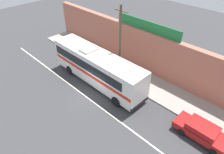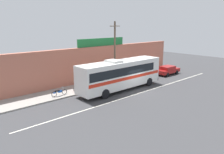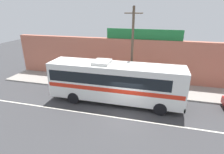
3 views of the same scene
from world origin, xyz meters
TOP-DOWN VIEW (x-y plane):
  - ground_plane at (0.00, 0.00)m, footprint 70.00×70.00m
  - sidewalk_slab at (0.00, 5.20)m, footprint 30.00×3.60m
  - storefront_facade at (0.00, 7.35)m, footprint 30.00×0.70m
  - storefront_billboard at (0.48, 7.35)m, footprint 8.12×0.12m
  - road_center_stripe at (0.00, -0.80)m, footprint 30.00×0.14m
  - intercity_bus at (-1.35, 1.63)m, footprint 11.65×2.65m
  - utility_pole at (-0.20, 3.89)m, footprint 1.60×0.22m
  - motorcycle_red at (-8.21, 4.19)m, footprint 1.88×0.56m
  - motorcycle_green at (-5.46, 4.27)m, footprint 1.85×0.56m
  - pedestrian_far_left at (2.10, 5.01)m, footprint 0.30×0.48m

SIDE VIEW (x-z plane):
  - ground_plane at x=0.00m, z-range 0.00..0.00m
  - road_center_stripe at x=0.00m, z-range 0.00..0.01m
  - sidewalk_slab at x=0.00m, z-range 0.00..0.14m
  - motorcycle_red at x=-8.21m, z-range 0.09..1.04m
  - motorcycle_green at x=-5.46m, z-range 0.09..1.04m
  - pedestrian_far_left at x=2.10m, z-range 0.27..1.94m
  - intercity_bus at x=-1.35m, z-range 0.17..3.96m
  - storefront_facade at x=0.00m, z-range 0.00..4.80m
  - utility_pole at x=-0.20m, z-range 0.28..8.30m
  - storefront_billboard at x=0.48m, z-range 4.80..5.90m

